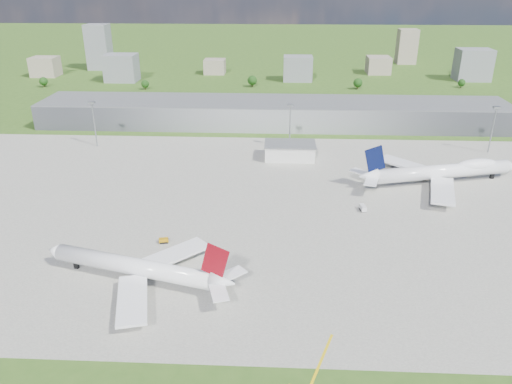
{
  "coord_description": "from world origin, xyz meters",
  "views": [
    {
      "loc": [
        4.1,
        -152.43,
        91.54
      ],
      "look_at": [
        -4.89,
        34.11,
        9.0
      ],
      "focal_mm": 35.0,
      "sensor_mm": 36.0,
      "label": 1
    }
  ],
  "objects_px": {
    "tug_yellow": "(164,241)",
    "van_white_far": "(446,196)",
    "airliner_blue_quad": "(443,172)",
    "van_white_near": "(363,208)",
    "airliner_red_twin": "(139,268)"
  },
  "relations": [
    {
      "from": "tug_yellow",
      "to": "van_white_far",
      "type": "distance_m",
      "value": 124.29
    },
    {
      "from": "airliner_blue_quad",
      "to": "van_white_near",
      "type": "xyz_separation_m",
      "value": [
        -41.56,
        -31.96,
        -4.68
      ]
    },
    {
      "from": "van_white_near",
      "to": "airliner_red_twin",
      "type": "bearing_deg",
      "value": 116.33
    },
    {
      "from": "airliner_blue_quad",
      "to": "van_white_far",
      "type": "bearing_deg",
      "value": -114.52
    },
    {
      "from": "airliner_red_twin",
      "to": "tug_yellow",
      "type": "height_order",
      "value": "airliner_red_twin"
    },
    {
      "from": "van_white_near",
      "to": "van_white_far",
      "type": "height_order",
      "value": "van_white_far"
    },
    {
      "from": "airliner_red_twin",
      "to": "van_white_far",
      "type": "bearing_deg",
      "value": -133.48
    },
    {
      "from": "airliner_red_twin",
      "to": "van_white_near",
      "type": "bearing_deg",
      "value": -129.09
    },
    {
      "from": "airliner_red_twin",
      "to": "airliner_blue_quad",
      "type": "bearing_deg",
      "value": -128.25
    },
    {
      "from": "airliner_red_twin",
      "to": "tug_yellow",
      "type": "bearing_deg",
      "value": -78.89
    },
    {
      "from": "tug_yellow",
      "to": "van_white_far",
      "type": "relative_size",
      "value": 0.73
    },
    {
      "from": "airliner_blue_quad",
      "to": "tug_yellow",
      "type": "distance_m",
      "value": 134.51
    },
    {
      "from": "van_white_near",
      "to": "airliner_blue_quad",
      "type": "bearing_deg",
      "value": -61.28
    },
    {
      "from": "tug_yellow",
      "to": "van_white_near",
      "type": "height_order",
      "value": "van_white_near"
    },
    {
      "from": "airliner_red_twin",
      "to": "van_white_near",
      "type": "relative_size",
      "value": 13.73
    }
  ]
}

